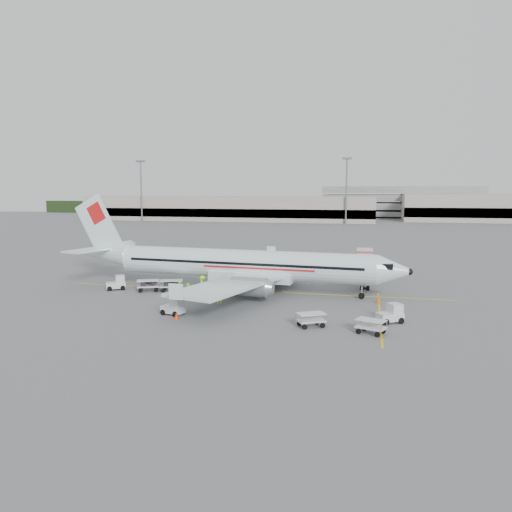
# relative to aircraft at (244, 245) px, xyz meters

# --- Properties ---
(ground) EXTENTS (360.00, 360.00, 0.00)m
(ground) POSITION_rel_aircraft_xyz_m (0.86, 0.30, -5.36)
(ground) COLOR #56595B
(stripe_lead) EXTENTS (44.00, 0.20, 0.01)m
(stripe_lead) POSITION_rel_aircraft_xyz_m (0.86, 0.30, -5.36)
(stripe_lead) COLOR yellow
(stripe_lead) RESTS_ON ground
(stripe_cross) EXTENTS (0.20, 20.00, 0.01)m
(stripe_cross) POSITION_rel_aircraft_xyz_m (14.86, -7.70, -5.36)
(stripe_cross) COLOR yellow
(stripe_cross) RESTS_ON ground
(terminal_west) EXTENTS (110.00, 22.00, 9.00)m
(terminal_west) POSITION_rel_aircraft_xyz_m (-39.14, 130.30, -0.86)
(terminal_west) COLOR gray
(terminal_west) RESTS_ON ground
(parking_garage) EXTENTS (62.00, 24.00, 14.00)m
(parking_garage) POSITION_rel_aircraft_xyz_m (25.86, 160.30, 1.64)
(parking_garage) COLOR slate
(parking_garage) RESTS_ON ground
(treeline) EXTENTS (300.00, 3.00, 6.00)m
(treeline) POSITION_rel_aircraft_xyz_m (0.86, 175.30, -2.36)
(treeline) COLOR black
(treeline) RESTS_ON ground
(mast_west) EXTENTS (3.20, 1.20, 22.00)m
(mast_west) POSITION_rel_aircraft_xyz_m (-69.14, 118.30, 5.64)
(mast_west) COLOR slate
(mast_west) RESTS_ON ground
(mast_center) EXTENTS (3.20, 1.20, 22.00)m
(mast_center) POSITION_rel_aircraft_xyz_m (5.86, 118.30, 5.64)
(mast_center) COLOR slate
(mast_center) RESTS_ON ground
(aircraft) EXTENTS (41.31, 33.63, 10.72)m
(aircraft) POSITION_rel_aircraft_xyz_m (0.00, 0.00, 0.00)
(aircraft) COLOR silver
(aircraft) RESTS_ON ground
(jet_bridge) EXTENTS (2.95, 14.46, 3.78)m
(jet_bridge) POSITION_rel_aircraft_xyz_m (13.28, 8.98, -3.47)
(jet_bridge) COLOR silver
(jet_bridge) RESTS_ON ground
(belt_loader) EXTENTS (4.88, 1.93, 2.62)m
(belt_loader) POSITION_rel_aircraft_xyz_m (-2.29, -1.70, -4.05)
(belt_loader) COLOR silver
(belt_loader) RESTS_ON ground
(tug_fore) EXTENTS (2.51, 2.19, 1.68)m
(tug_fore) POSITION_rel_aircraft_xyz_m (15.64, -10.30, -4.52)
(tug_fore) COLOR silver
(tug_fore) RESTS_ON ground
(tug_mid) EXTENTS (2.32, 1.71, 1.60)m
(tug_mid) POSITION_rel_aircraft_xyz_m (-3.82, -11.80, -4.56)
(tug_mid) COLOR silver
(tug_mid) RESTS_ON ground
(tug_aft) EXTENTS (2.48, 2.18, 1.66)m
(tug_aft) POSITION_rel_aircraft_xyz_m (-14.74, -2.31, -4.53)
(tug_aft) COLOR silver
(tug_aft) RESTS_ON ground
(cart_loaded_a) EXTENTS (2.83, 2.17, 1.31)m
(cart_loaded_a) POSITION_rel_aircraft_xyz_m (-8.11, -1.70, -4.71)
(cart_loaded_a) COLOR silver
(cart_loaded_a) RESTS_ON ground
(cart_loaded_b) EXTENTS (2.88, 2.36, 1.30)m
(cart_loaded_b) POSITION_rel_aircraft_xyz_m (-10.67, -2.32, -4.71)
(cart_loaded_b) COLOR silver
(cart_loaded_b) RESTS_ON ground
(cart_empty_a) EXTENTS (2.68, 2.32, 1.20)m
(cart_empty_a) POSITION_rel_aircraft_xyz_m (9.12, -13.14, -4.76)
(cart_empty_a) COLOR silver
(cart_empty_a) RESTS_ON ground
(cart_empty_b) EXTENTS (2.62, 2.10, 1.19)m
(cart_empty_b) POSITION_rel_aircraft_xyz_m (14.02, -14.12, -4.77)
(cart_empty_b) COLOR silver
(cart_empty_b) RESTS_ON ground
(cone_nose) EXTENTS (0.36, 0.36, 0.59)m
(cone_nose) POSITION_rel_aircraft_xyz_m (14.74, -2.77, -5.07)
(cone_nose) COLOR #E23905
(cone_nose) RESTS_ON ground
(cone_port) EXTENTS (0.39, 0.39, 0.64)m
(cone_port) POSITION_rel_aircraft_xyz_m (-0.06, 13.36, -5.04)
(cone_port) COLOR #E23905
(cone_port) RESTS_ON ground
(cone_stbd) EXTENTS (0.43, 0.43, 0.70)m
(cone_stbd) POSITION_rel_aircraft_xyz_m (-2.83, -13.44, -5.01)
(cone_stbd) COLOR #E23905
(cone_stbd) RESTS_ON ground
(crew_a) EXTENTS (0.68, 0.50, 1.70)m
(crew_a) POSITION_rel_aircraft_xyz_m (-0.93, -6.52, -4.51)
(crew_a) COLOR #91FF0F
(crew_a) RESTS_ON ground
(crew_b) EXTENTS (1.03, 1.01, 1.68)m
(crew_b) POSITION_rel_aircraft_xyz_m (-4.85, -5.02, -4.52)
(crew_b) COLOR #91FF0F
(crew_b) RESTS_ON ground
(crew_c) EXTENTS (1.06, 1.38, 1.88)m
(crew_c) POSITION_rel_aircraft_xyz_m (-4.51, -1.37, -4.42)
(crew_c) COLOR #91FF0F
(crew_c) RESTS_ON ground
(crew_d) EXTENTS (0.98, 0.46, 1.63)m
(crew_d) POSITION_rel_aircraft_xyz_m (-6.24, -3.88, -4.55)
(crew_d) COLOR #91FF0F
(crew_d) RESTS_ON ground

